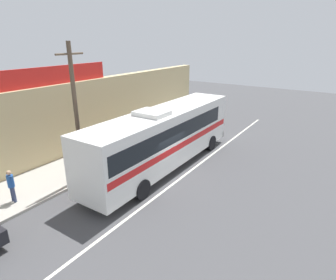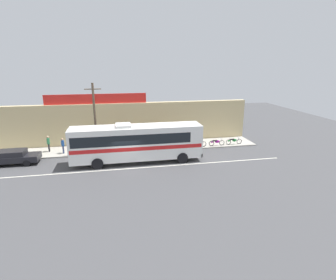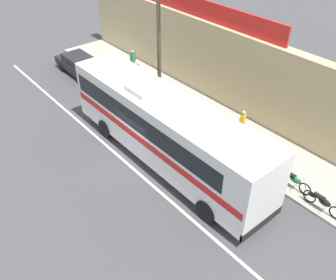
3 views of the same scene
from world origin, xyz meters
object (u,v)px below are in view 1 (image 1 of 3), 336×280
at_px(utility_pole, 76,112).
at_px(motorcycle_red, 169,128).
at_px(pedestrian_far_left, 125,132).
at_px(pedestrian_far_right, 11,184).
at_px(motorcycle_purple, 202,113).
at_px(motorcycle_orange, 182,124).
at_px(intercity_bus, 164,135).
at_px(motorcycle_black, 193,118).

bearing_deg(utility_pole, motorcycle_red, 2.13).
relative_size(pedestrian_far_left, pedestrian_far_right, 1.05).
bearing_deg(motorcycle_purple, motorcycle_orange, -177.14).
bearing_deg(intercity_bus, motorcycle_purple, 15.42).
height_order(motorcycle_orange, pedestrian_far_left, pedestrian_far_left).
bearing_deg(motorcycle_purple, motorcycle_black, -176.79).
height_order(utility_pole, motorcycle_purple, utility_pole).
xyz_separation_m(motorcycle_orange, pedestrian_far_right, (-14.41, 0.70, 0.51)).
distance_m(utility_pole, motorcycle_purple, 15.63).
distance_m(utility_pole, pedestrian_far_right, 4.55).
height_order(intercity_bus, pedestrian_far_right, intercity_bus).
height_order(motorcycle_black, pedestrian_far_right, pedestrian_far_right).
bearing_deg(pedestrian_far_right, motorcycle_red, -2.00).
bearing_deg(motorcycle_black, pedestrian_far_right, 177.94).
distance_m(motorcycle_black, motorcycle_purple, 2.14).
bearing_deg(motorcycle_orange, pedestrian_far_right, 177.23).
distance_m(motorcycle_black, motorcycle_orange, 2.22).
distance_m(motorcycle_orange, pedestrian_far_right, 14.44).
distance_m(utility_pole, motorcycle_black, 13.55).
bearing_deg(motorcycle_orange, intercity_bus, -157.49).
height_order(motorcycle_black, motorcycle_orange, same).
relative_size(motorcycle_black, motorcycle_orange, 1.00).
height_order(motorcycle_black, motorcycle_red, same).
distance_m(intercity_bus, motorcycle_purple, 11.97).
bearing_deg(motorcycle_orange, motorcycle_purple, 2.86).
relative_size(motorcycle_orange, pedestrian_far_right, 1.15).
relative_size(utility_pole, pedestrian_far_left, 4.23).
distance_m(motorcycle_red, motorcycle_orange, 1.64).
distance_m(motorcycle_black, pedestrian_far_right, 16.65).
relative_size(utility_pole, motorcycle_red, 3.95).
bearing_deg(intercity_bus, motorcycle_black, 18.07).
bearing_deg(intercity_bus, pedestrian_far_left, 72.46).
bearing_deg(motorcycle_black, pedestrian_far_left, 170.87).
relative_size(motorcycle_black, motorcycle_red, 1.02).
bearing_deg(motorcycle_purple, intercity_bus, -164.58).
bearing_deg(motorcycle_red, pedestrian_far_right, 178.00).
distance_m(motorcycle_black, motorcycle_red, 3.84).
bearing_deg(motorcycle_red, motorcycle_purple, -0.32).
height_order(motorcycle_orange, pedestrian_far_right, pedestrian_far_right).
xyz_separation_m(motorcycle_red, motorcycle_purple, (5.98, -0.03, 0.00)).
distance_m(intercity_bus, motorcycle_red, 6.51).
bearing_deg(motorcycle_red, utility_pole, -177.87).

